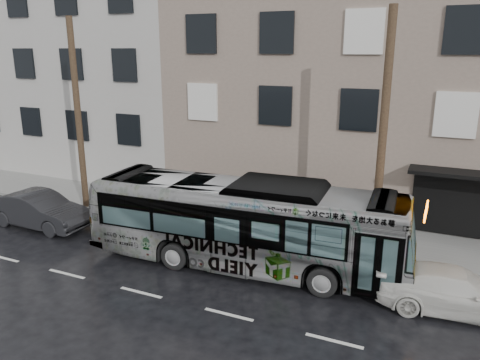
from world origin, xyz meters
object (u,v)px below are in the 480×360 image
object	(u,v)px
sign_post	(406,230)
dark_sedan	(39,210)
utility_pole_rear	(78,116)
bus	(245,224)
white_sedan	(455,291)
utility_pole_front	(383,138)

from	to	relation	value
sign_post	dark_sedan	xyz separation A→B (m)	(-15.25, -2.76, -0.56)
utility_pole_rear	sign_post	xyz separation A→B (m)	(15.10, 0.00, -3.30)
bus	dark_sedan	bearing A→B (deg)	88.05
utility_pole_rear	bus	xyz separation A→B (m)	(9.79, -2.53, -3.01)
bus	white_sedan	bearing A→B (deg)	-95.18
dark_sedan	utility_pole_front	bearing A→B (deg)	-78.20
bus	white_sedan	size ratio (longest dim) A/B	2.54
utility_pole_front	utility_pole_rear	distance (m)	14.00
utility_pole_rear	white_sedan	distance (m)	17.51
utility_pole_front	white_sedan	distance (m)	5.61
utility_pole_front	bus	bearing A→B (deg)	-148.97
bus	white_sedan	xyz separation A→B (m)	(7.03, -0.23, -0.97)
utility_pole_rear	dark_sedan	distance (m)	4.75
sign_post	bus	size ratio (longest dim) A/B	0.20
utility_pole_front	utility_pole_rear	bearing A→B (deg)	180.00
sign_post	bus	world-z (taller)	bus
bus	white_sedan	world-z (taller)	bus
utility_pole_rear	white_sedan	world-z (taller)	utility_pole_rear
utility_pole_rear	bus	bearing A→B (deg)	-14.50
utility_pole_rear	dark_sedan	xyz separation A→B (m)	(-0.15, -2.76, -3.86)
white_sedan	dark_sedan	xyz separation A→B (m)	(-16.98, 0.01, 0.12)
utility_pole_front	white_sedan	xyz separation A→B (m)	(2.82, -2.77, -3.98)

